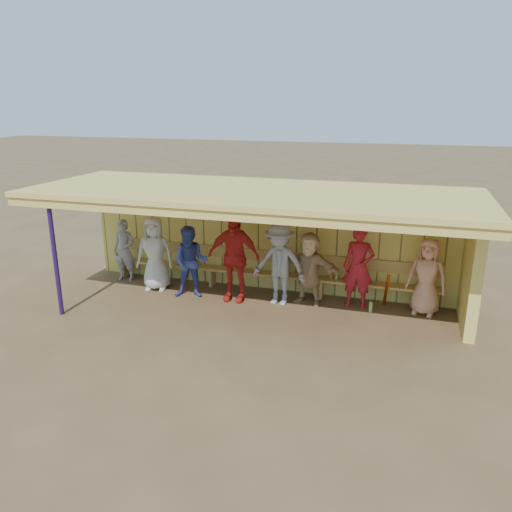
{
  "coord_description": "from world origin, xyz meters",
  "views": [
    {
      "loc": [
        2.93,
        -9.17,
        4.14
      ],
      "look_at": [
        0.0,
        0.35,
        1.05
      ],
      "focal_mm": 35.0,
      "sensor_mm": 36.0,
      "label": 1
    }
  ],
  "objects": [
    {
      "name": "dugout_equipment",
      "position": [
        -0.48,
        0.99,
        0.49
      ],
      "size": [
        5.49,
        0.62,
        0.8
      ],
      "color": "orange",
      "rests_on": "ground"
    },
    {
      "name": "player_a",
      "position": [
        -3.43,
        0.81,
        0.74
      ],
      "size": [
        0.57,
        0.4,
        1.49
      ],
      "primitive_type": "imported",
      "rotation": [
        0.0,
        0.0,
        0.09
      ],
      "color": "gray",
      "rests_on": "ground"
    },
    {
      "name": "bench",
      "position": [
        0.0,
        1.12,
        0.53
      ],
      "size": [
        7.6,
        0.34,
        0.93
      ],
      "color": "tan",
      "rests_on": "ground"
    },
    {
      "name": "player_d",
      "position": [
        -0.51,
        0.39,
        0.97
      ],
      "size": [
        1.15,
        0.5,
        1.95
      ],
      "primitive_type": "imported",
      "rotation": [
        0.0,
        0.0,
        0.02
      ],
      "color": "red",
      "rests_on": "ground"
    },
    {
      "name": "player_b",
      "position": [
        -2.44,
        0.47,
        0.85
      ],
      "size": [
        0.93,
        0.71,
        1.7
      ],
      "primitive_type": "imported",
      "rotation": [
        0.0,
        0.0,
        0.22
      ],
      "color": "silver",
      "rests_on": "ground"
    },
    {
      "name": "dugout_structure",
      "position": [
        0.39,
        0.69,
        1.69
      ],
      "size": [
        8.8,
        3.2,
        2.5
      ],
      "color": "#DECB5E",
      "rests_on": "ground"
    },
    {
      "name": "player_h",
      "position": [
        3.43,
        0.81,
        0.79
      ],
      "size": [
        0.87,
        0.66,
        1.59
      ],
      "primitive_type": "imported",
      "rotation": [
        0.0,
        0.0,
        -0.22
      ],
      "color": "#E09B7E",
      "rests_on": "ground"
    },
    {
      "name": "player_c",
      "position": [
        -1.46,
        0.27,
        0.8
      ],
      "size": [
        0.91,
        0.79,
        1.6
      ],
      "primitive_type": "imported",
      "rotation": [
        0.0,
        0.0,
        0.26
      ],
      "color": "#38469A",
      "rests_on": "ground"
    },
    {
      "name": "ground",
      "position": [
        0.0,
        0.0,
        0.0
      ],
      "size": [
        90.0,
        90.0,
        0.0
      ],
      "primitive_type": "plane",
      "color": "brown",
      "rests_on": "ground"
    },
    {
      "name": "player_g",
      "position": [
        2.08,
        0.79,
        0.87
      ],
      "size": [
        0.64,
        0.42,
        1.74
      ],
      "primitive_type": "imported",
      "rotation": [
        0.0,
        0.0,
        -0.01
      ],
      "color": "#AB1B26",
      "rests_on": "ground"
    },
    {
      "name": "player_f",
      "position": [
        1.07,
        0.67,
        0.78
      ],
      "size": [
        1.51,
        0.75,
        1.56
      ],
      "primitive_type": "imported",
      "rotation": [
        0.0,
        0.0,
        -0.21
      ],
      "color": "tan",
      "rests_on": "ground"
    },
    {
      "name": "player_e",
      "position": [
        0.48,
        0.44,
        0.89
      ],
      "size": [
        1.22,
        0.8,
        1.78
      ],
      "primitive_type": "imported",
      "rotation": [
        0.0,
        0.0,
        -0.13
      ],
      "color": "gray",
      "rests_on": "ground"
    }
  ]
}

